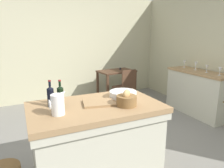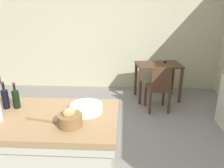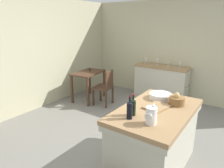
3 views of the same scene
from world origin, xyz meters
The scene contains 10 objects.
ground_plane centered at (0.00, 0.00, 0.00)m, with size 6.76×6.76×0.00m, color slate.
wall_back centered at (0.00, 2.60, 1.30)m, with size 5.32×0.12×2.60m, color #B7B28E.
island_table centered at (-0.39, -0.64, 0.49)m, with size 1.46×0.88×0.90m.
writing_desk centered at (1.11, 1.91, 0.64)m, with size 0.97×0.68×0.82m.
wooden_chair centered at (1.05, 1.32, 0.49)m, with size 0.45×0.45×0.90m.
wash_bowl centered at (0.02, -0.53, 0.94)m, with size 0.34×0.34×0.08m, color white.
bread_basket centered at (-0.09, -0.81, 0.97)m, with size 0.22×0.22×0.18m.
cutting_board centered at (-0.35, -0.63, 0.91)m, with size 0.34×0.26×0.02m, color #99754C.
wine_bottle_dark centered at (-0.74, -0.48, 1.02)m, with size 0.07×0.07×0.28m.
wine_bottle_amber centered at (-0.85, -0.49, 1.02)m, with size 0.07×0.07×0.30m.
Camera 2 is at (0.39, -2.60, 1.98)m, focal length 36.11 mm.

